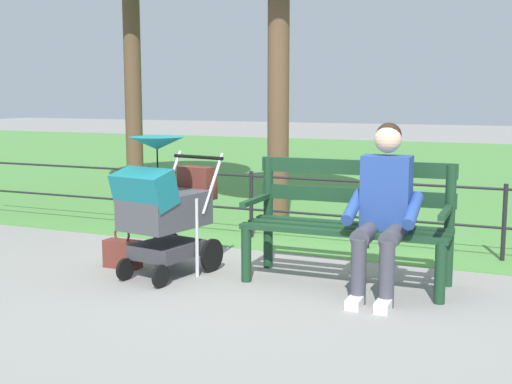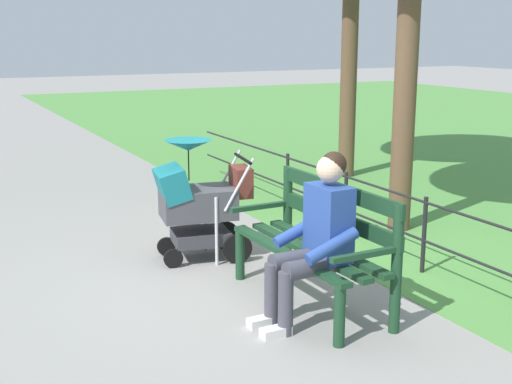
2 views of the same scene
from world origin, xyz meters
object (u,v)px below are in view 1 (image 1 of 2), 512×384
at_px(park_bench, 349,217).
at_px(person_on_bench, 383,204).
at_px(stroller, 164,205).
at_px(handbag, 122,253).

relative_size(park_bench, person_on_bench, 1.26).
xyz_separation_m(person_on_bench, stroller, (1.74, 0.23, -0.08)).
height_order(person_on_bench, stroller, person_on_bench).
relative_size(park_bench, handbag, 4.36).
bearing_deg(stroller, person_on_bench, -172.42).
relative_size(stroller, handbag, 3.11).
bearing_deg(stroller, park_bench, -162.23).
distance_m(park_bench, stroller, 1.49).
bearing_deg(park_bench, stroller, 17.77).
bearing_deg(person_on_bench, handbag, 3.62).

